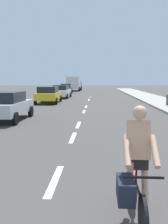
{
  "coord_description": "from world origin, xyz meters",
  "views": [
    {
      "loc": [
        0.93,
        -0.46,
        2.2
      ],
      "look_at": [
        0.47,
        8.17,
        1.1
      ],
      "focal_mm": 40.57,
      "sensor_mm": 36.0,
      "label": 1
    }
  ],
  "objects": [
    {
      "name": "lane_stripe_8",
      "position": [
        0.0,
        31.86,
        0.0
      ],
      "size": [
        0.16,
        1.8,
        0.01
      ],
      "primitive_type": "cube",
      "color": "white",
      "rests_on": "ground"
    },
    {
      "name": "lane_stripe_1",
      "position": [
        0.0,
        4.85,
        0.0
      ],
      "size": [
        0.16,
        1.8,
        0.01
      ],
      "primitive_type": "cube",
      "color": "white",
      "rests_on": "ground"
    },
    {
      "name": "cyclist",
      "position": [
        1.52,
        3.3,
        0.83
      ],
      "size": [
        0.62,
        1.71,
        1.82
      ],
      "rotation": [
        0.0,
        0.0,
        3.13
      ],
      "color": "black",
      "rests_on": "ground"
    },
    {
      "name": "parked_car_white",
      "position": [
        -3.46,
        30.09,
        0.84
      ],
      "size": [
        2.14,
        4.44,
        1.57
      ],
      "rotation": [
        0.0,
        0.0,
        -0.03
      ],
      "color": "white",
      "rests_on": "ground"
    },
    {
      "name": "delivery_truck",
      "position": [
        -3.73,
        50.23,
        1.5
      ],
      "size": [
        2.79,
        6.3,
        2.8
      ],
      "rotation": [
        0.0,
        0.0,
        -0.02
      ],
      "color": "#23478C",
      "rests_on": "ground"
    },
    {
      "name": "parked_car_yellow",
      "position": [
        -3.71,
        23.38,
        0.84
      ],
      "size": [
        2.12,
        4.52,
        1.57
      ],
      "rotation": [
        0.0,
        0.0,
        0.02
      ],
      "color": "gold",
      "rests_on": "ground"
    },
    {
      "name": "parked_car_blue",
      "position": [
        -4.16,
        40.47,
        0.84
      ],
      "size": [
        1.86,
        3.97,
        1.57
      ],
      "rotation": [
        0.0,
        0.0,
        0.01
      ],
      "color": "#1E389E",
      "rests_on": "ground"
    },
    {
      "name": "lane_stripe_5",
      "position": [
        0.0,
        20.32,
        0.0
      ],
      "size": [
        0.16,
        1.8,
        0.01
      ],
      "primitive_type": "cube",
      "color": "white",
      "rests_on": "ground"
    },
    {
      "name": "lane_stripe_3",
      "position": [
        0.0,
        11.76,
        0.0
      ],
      "size": [
        0.16,
        1.8,
        0.01
      ],
      "primitive_type": "cube",
      "color": "white",
      "rests_on": "ground"
    },
    {
      "name": "lane_stripe_2",
      "position": [
        0.0,
        9.01,
        0.0
      ],
      "size": [
        0.16,
        1.8,
        0.01
      ],
      "primitive_type": "cube",
      "color": "white",
      "rests_on": "ground"
    },
    {
      "name": "parked_car_silver",
      "position": [
        -3.97,
        12.98,
        0.84
      ],
      "size": [
        1.96,
        4.23,
        1.57
      ],
      "rotation": [
        0.0,
        0.0,
        -0.0
      ],
      "color": "#B7BABF",
      "rests_on": "ground"
    },
    {
      "name": "lane_stripe_4",
      "position": [
        0.0,
        17.06,
        0.0
      ],
      "size": [
        0.16,
        1.8,
        0.01
      ],
      "primitive_type": "cube",
      "color": "white",
      "rests_on": "ground"
    },
    {
      "name": "ground_plane",
      "position": [
        0.0,
        20.0,
        0.0
      ],
      "size": [
        160.0,
        160.0,
        0.0
      ],
      "primitive_type": "plane",
      "color": "#423F3D"
    },
    {
      "name": "lane_stripe_6",
      "position": [
        0.0,
        27.29,
        0.0
      ],
      "size": [
        0.16,
        1.8,
        0.01
      ],
      "primitive_type": "cube",
      "color": "white",
      "rests_on": "ground"
    },
    {
      "name": "lane_stripe_7",
      "position": [
        0.0,
        31.16,
        0.0
      ],
      "size": [
        0.16,
        1.8,
        0.01
      ],
      "primitive_type": "cube",
      "color": "white",
      "rests_on": "ground"
    }
  ]
}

